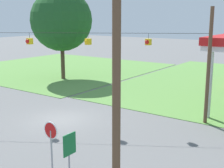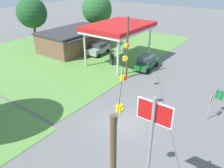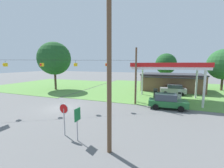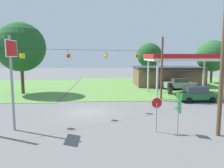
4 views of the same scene
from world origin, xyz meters
name	(u,v)px [view 2 (image 2 of 4)]	position (x,y,z in m)	size (l,w,h in m)	color
ground_plane	(123,123)	(0.00, 0.00, 0.00)	(160.00, 160.00, 0.00)	slate
grass_verge_station_corner	(81,47)	(14.34, 18.68, 0.02)	(36.00, 28.00, 0.04)	#5B8E42
gas_station_canopy	(119,28)	(12.34, 8.98, 5.10)	(9.87, 6.98, 5.61)	silver
gas_station_store	(75,39)	(13.06, 18.66, 1.73)	(11.93, 7.76, 3.43)	brown
fuel_pump_near	(112,60)	(10.63, 8.98, 0.81)	(0.71, 0.56, 1.69)	gray
fuel_pump_far	(125,54)	(14.04, 8.98, 0.81)	(0.71, 0.56, 1.69)	gray
car_at_pumps_front	(146,62)	(12.38, 4.36, 0.94)	(4.58, 2.30, 1.84)	#1E602D
car_at_pumps_rear	(99,49)	(13.30, 13.60, 0.94)	(4.41, 2.42, 1.81)	#9E9EA3
stop_sign_roadside	(211,102)	(5.12, -5.80, 1.81)	(0.80, 0.08, 2.50)	#99999E
stop_sign_overhead	(152,132)	(-5.02, -5.00, 4.74)	(0.22, 1.88, 6.75)	gray
route_sign	(219,97)	(6.56, -6.18, 1.71)	(0.10, 0.70, 2.40)	gray
signal_span_gantry	(124,81)	(0.00, -0.01, 4.16)	(16.88, 10.24, 7.57)	brown
tree_behind_station	(32,13)	(11.61, 27.88, 5.47)	(5.47, 5.47, 8.23)	#4C3828
tree_far_back	(97,9)	(22.73, 21.66, 5.37)	(6.16, 6.16, 8.46)	#4C3828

